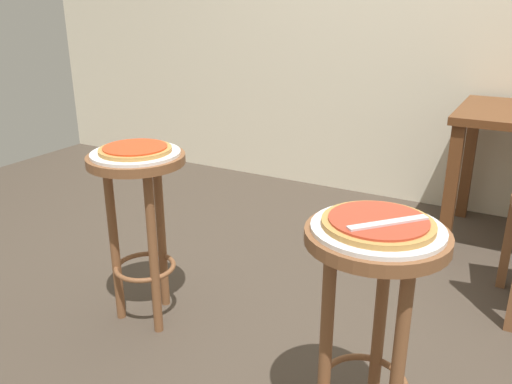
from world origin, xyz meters
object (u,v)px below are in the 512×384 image
object	(u,v)px
pizza_foreground	(378,223)
pizza_server_knife	(388,223)
serving_plate_foreground	(378,228)
pizza_middle	(135,149)
serving_plate_middle	(136,153)
stool_middle	(140,202)
stool_foreground	(372,296)

from	to	relation	value
pizza_foreground	pizza_server_knife	bearing A→B (deg)	-33.69
serving_plate_foreground	pizza_foreground	bearing A→B (deg)	0.00
serving_plate_foreground	pizza_server_knife	world-z (taller)	pizza_server_knife
pizza_middle	serving_plate_foreground	bearing A→B (deg)	-13.24
serving_plate_foreground	pizza_server_knife	size ratio (longest dim) A/B	1.54
pizza_foreground	serving_plate_middle	size ratio (longest dim) A/B	0.85
pizza_server_knife	serving_plate_middle	bearing A→B (deg)	117.55
pizza_foreground	stool_middle	world-z (taller)	pizza_foreground
serving_plate_foreground	stool_middle	xyz separation A→B (m)	(-1.00, 0.23, -0.20)
serving_plate_foreground	stool_middle	bearing A→B (deg)	166.76
stool_middle	serving_plate_foreground	bearing A→B (deg)	-13.24
serving_plate_foreground	pizza_foreground	world-z (taller)	pizza_foreground
stool_middle	pizza_middle	xyz separation A→B (m)	(0.00, -0.00, 0.21)
serving_plate_foreground	serving_plate_middle	distance (m)	1.02
stool_middle	stool_foreground	bearing A→B (deg)	-13.24
stool_foreground	stool_middle	distance (m)	1.02
serving_plate_foreground	stool_foreground	bearing A→B (deg)	180.00
stool_middle	serving_plate_middle	world-z (taller)	serving_plate_middle
stool_middle	serving_plate_middle	distance (m)	0.20
stool_foreground	stool_middle	size ratio (longest dim) A/B	1.00
stool_foreground	pizza_server_knife	bearing A→B (deg)	-33.69
pizza_foreground	serving_plate_middle	xyz separation A→B (m)	(-1.00, 0.23, -0.02)
stool_foreground	pizza_server_knife	size ratio (longest dim) A/B	3.22
stool_foreground	pizza_server_knife	world-z (taller)	pizza_server_knife
serving_plate_foreground	pizza_middle	world-z (taller)	pizza_middle
serving_plate_foreground	pizza_server_knife	xyz separation A→B (m)	(0.03, -0.02, 0.03)
serving_plate_middle	pizza_middle	distance (m)	0.02
serving_plate_middle	pizza_middle	xyz separation A→B (m)	(0.00, 0.00, 0.02)
stool_foreground	pizza_server_knife	distance (m)	0.23
pizza_foreground	pizza_middle	world-z (taller)	same
stool_foreground	serving_plate_foreground	world-z (taller)	serving_plate_foreground
stool_foreground	serving_plate_middle	bearing A→B (deg)	166.76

